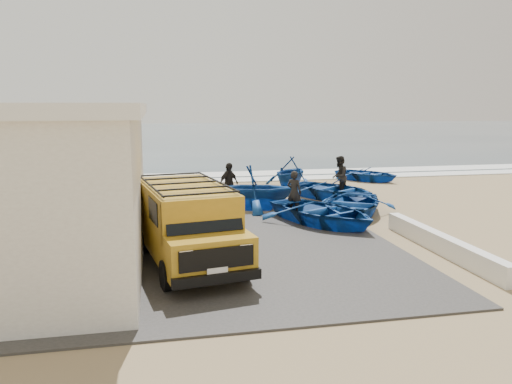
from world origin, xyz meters
TOP-DOWN VIEW (x-y plane):
  - ground at (0.00, 0.00)m, footprint 160.00×160.00m
  - slab at (-2.00, -2.00)m, footprint 12.00×10.00m
  - ocean at (0.00, 56.00)m, footprint 180.00×88.00m
  - surf_line at (0.00, 12.00)m, footprint 180.00×1.60m
  - surf_wash at (0.00, 14.50)m, footprint 180.00×2.20m
  - parapet at (5.00, -3.00)m, footprint 0.35×6.00m
  - van at (-2.30, -2.53)m, footprint 2.88×5.44m
  - boat_near_left at (2.76, 0.99)m, footprint 4.91×5.49m
  - boat_near_right at (4.25, 2.04)m, footprint 4.98×5.35m
  - boat_mid_left at (0.88, 4.07)m, footprint 4.11×3.77m
  - boat_mid_right at (4.79, 5.61)m, footprint 4.90×5.22m
  - boat_far_left at (3.86, 9.41)m, footprint 3.88×3.96m
  - boat_far_right at (8.65, 10.50)m, footprint 4.30×4.45m
  - fisherman_front at (2.26, 3.01)m, footprint 0.73×0.72m
  - fisherman_middle at (5.34, 6.16)m, footprint 1.13×1.17m
  - fisherman_back at (-0.03, 5.15)m, footprint 1.14×0.99m

SIDE VIEW (x-z plane):
  - ground at x=0.00m, z-range 0.00..0.00m
  - ocean at x=0.00m, z-range 0.00..0.01m
  - surf_wash at x=0.00m, z-range 0.00..0.04m
  - slab at x=-2.00m, z-range 0.00..0.05m
  - surf_line at x=0.00m, z-range 0.00..0.06m
  - parapet at x=5.00m, z-range 0.00..0.55m
  - boat_far_right at x=8.65m, z-range 0.00..0.75m
  - boat_mid_right at x=4.79m, z-range 0.00..0.88m
  - boat_near_right at x=4.25m, z-range 0.00..0.90m
  - boat_near_left at x=2.76m, z-range 0.00..0.94m
  - boat_far_left at x=3.86m, z-range 0.00..1.58m
  - fisherman_front at x=2.26m, z-range 0.00..1.71m
  - boat_mid_left at x=0.88m, z-range 0.00..1.83m
  - fisherman_back at x=-0.03m, z-range 0.00..1.83m
  - fisherman_middle at x=5.34m, z-range 0.00..1.91m
  - van at x=-2.30m, z-range 0.08..2.30m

